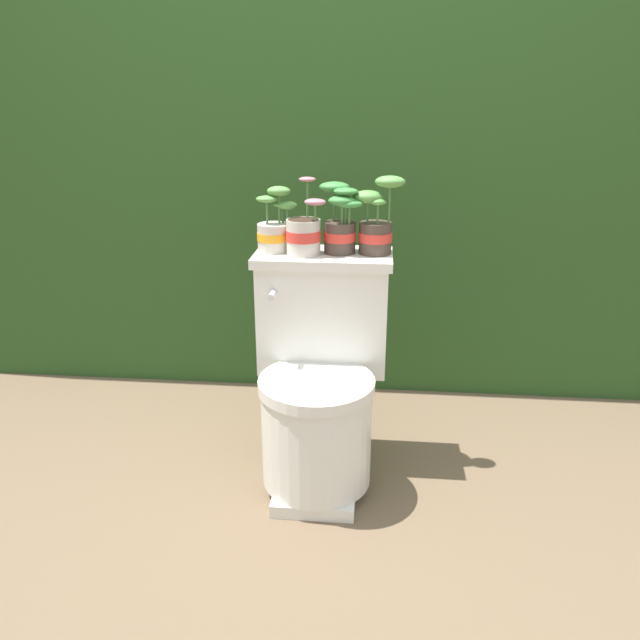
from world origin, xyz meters
name	(u,v)px	position (x,y,z in m)	size (l,w,h in m)	color
ground_plane	(306,491)	(0.00, 0.00, 0.00)	(12.00, 12.00, 0.00)	brown
hedge_backdrop	(333,188)	(0.00, 1.10, 0.82)	(3.51, 0.68, 1.64)	#284C1E
toilet	(320,380)	(0.04, 0.11, 0.35)	(0.44, 0.52, 0.74)	silver
potted_plant_left	(274,229)	(-0.12, 0.25, 0.81)	(0.13, 0.11, 0.21)	beige
potted_plant_midleft	(304,234)	(-0.02, 0.22, 0.81)	(0.13, 0.11, 0.24)	beige
potted_plant_middle	(340,224)	(0.09, 0.25, 0.83)	(0.14, 0.12, 0.22)	#47382D
potted_plant_midright	(376,225)	(0.20, 0.25, 0.83)	(0.16, 0.11, 0.25)	#47382D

